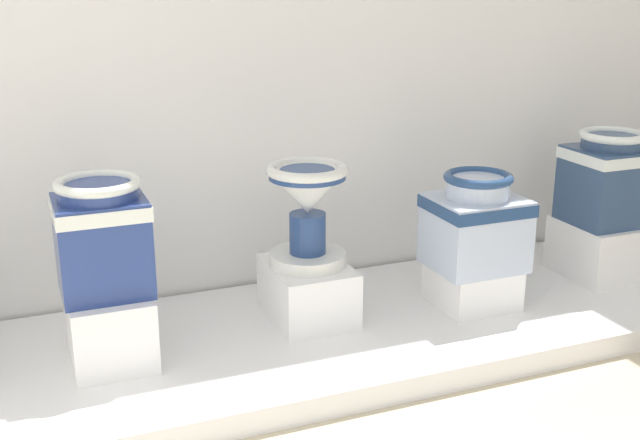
{
  "coord_description": "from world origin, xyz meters",
  "views": [
    {
      "loc": [
        1.1,
        -0.45,
        1.44
      ],
      "look_at": [
        2.19,
        2.24,
        0.54
      ],
      "focal_mm": 44.52,
      "sensor_mm": 36.0,
      "label": 1
    }
  ],
  "objects_px": {
    "antique_toilet_broad_patterned": "(102,232)",
    "antique_toilet_pale_glazed": "(476,221)",
    "plinth_block_pale_glazed": "(472,285)",
    "plinth_block_leftmost": "(308,291)",
    "plinth_block_tall_cobalt": "(600,248)",
    "plinth_block_broad_patterned": "(110,325)",
    "antique_toilet_tall_cobalt": "(608,175)",
    "antique_toilet_leftmost": "(307,202)"
  },
  "relations": [
    {
      "from": "antique_toilet_pale_glazed",
      "to": "plinth_block_tall_cobalt",
      "type": "xyz_separation_m",
      "value": [
        0.74,
        0.08,
        -0.24
      ]
    },
    {
      "from": "plinth_block_broad_patterned",
      "to": "antique_toilet_leftmost",
      "type": "xyz_separation_m",
      "value": [
        0.79,
        0.06,
        0.36
      ]
    },
    {
      "from": "plinth_block_pale_glazed",
      "to": "antique_toilet_tall_cobalt",
      "type": "relative_size",
      "value": 0.75
    },
    {
      "from": "plinth_block_leftmost",
      "to": "antique_toilet_tall_cobalt",
      "type": "xyz_separation_m",
      "value": [
        1.44,
        -0.04,
        0.36
      ]
    },
    {
      "from": "antique_toilet_pale_glazed",
      "to": "plinth_block_tall_cobalt",
      "type": "bearing_deg",
      "value": 6.23
    },
    {
      "from": "plinth_block_broad_patterned",
      "to": "antique_toilet_tall_cobalt",
      "type": "bearing_deg",
      "value": 0.57
    },
    {
      "from": "antique_toilet_broad_patterned",
      "to": "antique_toilet_pale_glazed",
      "type": "bearing_deg",
      "value": -2.26
    },
    {
      "from": "plinth_block_leftmost",
      "to": "antique_toilet_tall_cobalt",
      "type": "bearing_deg",
      "value": -1.68
    },
    {
      "from": "plinth_block_broad_patterned",
      "to": "plinth_block_tall_cobalt",
      "type": "xyz_separation_m",
      "value": [
        2.23,
        0.02,
        -0.01
      ]
    },
    {
      "from": "antique_toilet_pale_glazed",
      "to": "plinth_block_leftmost",
      "type": "bearing_deg",
      "value": 169.95
    },
    {
      "from": "antique_toilet_leftmost",
      "to": "antique_toilet_tall_cobalt",
      "type": "relative_size",
      "value": 0.97
    },
    {
      "from": "plinth_block_broad_patterned",
      "to": "antique_toilet_broad_patterned",
      "type": "bearing_deg",
      "value": 0.0
    },
    {
      "from": "plinth_block_broad_patterned",
      "to": "plinth_block_pale_glazed",
      "type": "distance_m",
      "value": 1.49
    },
    {
      "from": "plinth_block_broad_patterned",
      "to": "antique_toilet_broad_patterned",
      "type": "distance_m",
      "value": 0.35
    },
    {
      "from": "plinth_block_broad_patterned",
      "to": "plinth_block_pale_glazed",
      "type": "bearing_deg",
      "value": -2.26
    },
    {
      "from": "plinth_block_pale_glazed",
      "to": "antique_toilet_pale_glazed",
      "type": "height_order",
      "value": "antique_toilet_pale_glazed"
    },
    {
      "from": "plinth_block_pale_glazed",
      "to": "antique_toilet_pale_glazed",
      "type": "xyz_separation_m",
      "value": [
        -0.0,
        0.0,
        0.28
      ]
    },
    {
      "from": "antique_toilet_broad_patterned",
      "to": "plinth_block_pale_glazed",
      "type": "xyz_separation_m",
      "value": [
        1.49,
        -0.06,
        -0.4
      ]
    },
    {
      "from": "antique_toilet_pale_glazed",
      "to": "plinth_block_tall_cobalt",
      "type": "relative_size",
      "value": 1.07
    },
    {
      "from": "antique_toilet_pale_glazed",
      "to": "antique_toilet_tall_cobalt",
      "type": "distance_m",
      "value": 0.76
    },
    {
      "from": "antique_toilet_tall_cobalt",
      "to": "plinth_block_pale_glazed",
      "type": "bearing_deg",
      "value": -173.77
    },
    {
      "from": "plinth_block_leftmost",
      "to": "plinth_block_tall_cobalt",
      "type": "distance_m",
      "value": 1.44
    },
    {
      "from": "antique_toilet_leftmost",
      "to": "antique_toilet_tall_cobalt",
      "type": "bearing_deg",
      "value": -1.68
    },
    {
      "from": "antique_toilet_broad_patterned",
      "to": "antique_toilet_pale_glazed",
      "type": "distance_m",
      "value": 1.49
    },
    {
      "from": "plinth_block_pale_glazed",
      "to": "antique_toilet_pale_glazed",
      "type": "distance_m",
      "value": 0.28
    },
    {
      "from": "plinth_block_leftmost",
      "to": "antique_toilet_pale_glazed",
      "type": "xyz_separation_m",
      "value": [
        0.7,
        -0.12,
        0.25
      ]
    },
    {
      "from": "plinth_block_tall_cobalt",
      "to": "antique_toilet_tall_cobalt",
      "type": "relative_size",
      "value": 0.89
    },
    {
      "from": "antique_toilet_tall_cobalt",
      "to": "plinth_block_broad_patterned",
      "type": "bearing_deg",
      "value": -179.43
    },
    {
      "from": "antique_toilet_leftmost",
      "to": "antique_toilet_pale_glazed",
      "type": "distance_m",
      "value": 0.72
    },
    {
      "from": "plinth_block_broad_patterned",
      "to": "antique_toilet_tall_cobalt",
      "type": "xyz_separation_m",
      "value": [
        2.23,
        0.02,
        0.34
      ]
    },
    {
      "from": "antique_toilet_leftmost",
      "to": "antique_toilet_tall_cobalt",
      "type": "height_order",
      "value": "antique_toilet_tall_cobalt"
    },
    {
      "from": "antique_toilet_broad_patterned",
      "to": "antique_toilet_tall_cobalt",
      "type": "xyz_separation_m",
      "value": [
        2.23,
        0.02,
        -0.01
      ]
    },
    {
      "from": "plinth_block_leftmost",
      "to": "plinth_block_pale_glazed",
      "type": "bearing_deg",
      "value": -10.05
    },
    {
      "from": "antique_toilet_tall_cobalt",
      "to": "antique_toilet_broad_patterned",
      "type": "bearing_deg",
      "value": -179.43
    },
    {
      "from": "antique_toilet_broad_patterned",
      "to": "antique_toilet_leftmost",
      "type": "xyz_separation_m",
      "value": [
        0.79,
        0.06,
        0.01
      ]
    },
    {
      "from": "plinth_block_pale_glazed",
      "to": "plinth_block_tall_cobalt",
      "type": "distance_m",
      "value": 0.75
    },
    {
      "from": "plinth_block_pale_glazed",
      "to": "plinth_block_leftmost",
      "type": "bearing_deg",
      "value": 169.95
    },
    {
      "from": "antique_toilet_leftmost",
      "to": "plinth_block_pale_glazed",
      "type": "relative_size",
      "value": 1.3
    },
    {
      "from": "plinth_block_leftmost",
      "to": "plinth_block_pale_glazed",
      "type": "height_order",
      "value": "plinth_block_leftmost"
    },
    {
      "from": "antique_toilet_broad_patterned",
      "to": "plinth_block_tall_cobalt",
      "type": "distance_m",
      "value": 2.26
    },
    {
      "from": "plinth_block_broad_patterned",
      "to": "plinth_block_leftmost",
      "type": "distance_m",
      "value": 0.8
    },
    {
      "from": "antique_toilet_pale_glazed",
      "to": "plinth_block_pale_glazed",
      "type": "bearing_deg",
      "value": 0.0
    }
  ]
}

